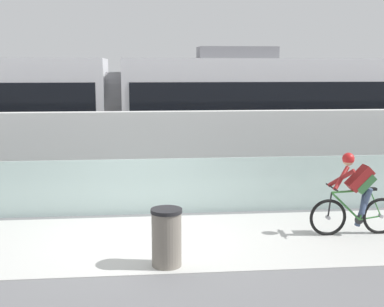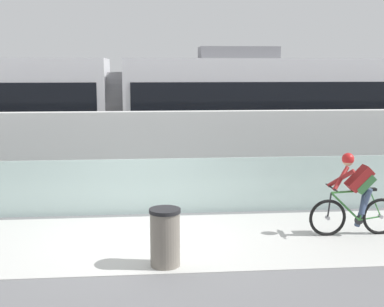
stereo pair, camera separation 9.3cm
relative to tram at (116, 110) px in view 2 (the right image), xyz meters
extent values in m
plane|color=slate|center=(0.81, -6.85, -1.89)|extent=(200.00, 200.00, 0.00)
cube|color=beige|center=(0.81, -6.85, -1.89)|extent=(32.00, 3.20, 0.01)
cube|color=#ADC6C1|center=(0.81, -5.00, -1.28)|extent=(32.00, 0.05, 1.23)
cube|color=silver|center=(0.81, -3.20, -0.84)|extent=(32.00, 0.36, 2.11)
cube|color=#595654|center=(0.81, -0.72, -1.89)|extent=(32.00, 0.08, 0.01)
cube|color=#595654|center=(0.81, 0.72, -1.89)|extent=(32.00, 0.08, 0.01)
cube|color=#232326|center=(-2.22, 0.00, -1.53)|extent=(1.40, 1.88, 0.20)
cylinder|color=black|center=(-2.22, -0.72, -1.59)|extent=(0.60, 0.10, 0.60)
cylinder|color=black|center=(-2.22, 0.72, -1.59)|extent=(0.60, 0.10, 0.60)
cube|color=silver|center=(5.76, 0.00, 0.01)|extent=(11.00, 2.50, 3.10)
cube|color=black|center=(5.76, 0.00, 0.36)|extent=(10.56, 2.54, 1.04)
cube|color=orange|center=(5.76, 0.00, -1.36)|extent=(10.78, 2.53, 0.28)
cube|color=slate|center=(3.78, 0.00, 1.74)|extent=(2.40, 1.10, 0.36)
cube|color=#232326|center=(2.24, 0.00, -1.53)|extent=(1.40, 1.88, 0.20)
cylinder|color=black|center=(2.24, -0.72, -1.59)|extent=(0.60, 0.10, 0.60)
cylinder|color=black|center=(2.24, 0.72, -1.59)|extent=(0.60, 0.10, 0.60)
cylinder|color=#59595B|center=(0.01, 0.00, 0.01)|extent=(0.60, 2.30, 2.30)
torus|color=black|center=(4.33, -6.85, -1.53)|extent=(0.72, 0.06, 0.72)
cylinder|color=#99999E|center=(4.33, -6.85, -1.53)|extent=(0.07, 0.10, 0.07)
torus|color=black|center=(5.38, -6.85, -1.53)|extent=(0.72, 0.06, 0.72)
cylinder|color=#99999E|center=(5.38, -6.85, -1.53)|extent=(0.07, 0.10, 0.07)
cylinder|color=#337233|center=(4.67, -6.85, -1.32)|extent=(0.60, 0.04, 0.58)
cylinder|color=#337233|center=(5.05, -6.85, -1.30)|extent=(0.22, 0.04, 0.59)
cylinder|color=#337233|center=(4.76, -6.85, -1.03)|extent=(0.76, 0.04, 0.07)
cylinder|color=#337233|center=(5.17, -6.85, -1.56)|extent=(0.43, 0.03, 0.09)
cylinder|color=#337233|center=(5.26, -6.85, -1.27)|extent=(0.27, 0.02, 0.53)
cylinder|color=black|center=(4.36, -6.85, -1.29)|extent=(0.08, 0.03, 0.49)
cube|color=black|center=(5.14, -6.85, -0.99)|extent=(0.24, 0.10, 0.05)
cylinder|color=black|center=(4.38, -6.85, -0.94)|extent=(0.03, 0.58, 0.03)
cylinder|color=#262628|center=(4.96, -6.85, -1.59)|extent=(0.18, 0.02, 0.18)
cube|color=maroon|center=(4.92, -6.85, -0.78)|extent=(0.50, 0.28, 0.51)
cube|color=#336638|center=(5.01, -6.85, -0.87)|extent=(0.38, 0.30, 0.38)
sphere|color=tan|center=(4.68, -6.85, -0.43)|extent=(0.20, 0.20, 0.20)
sphere|color=red|center=(4.68, -6.85, -0.40)|extent=(0.23, 0.23, 0.23)
cylinder|color=maroon|center=(4.56, -6.85, -0.77)|extent=(0.44, 0.41, 0.41)
cylinder|color=maroon|center=(4.56, -6.85, -0.77)|extent=(0.44, 0.41, 0.41)
cylinder|color=#384766|center=(5.03, -6.85, -1.35)|extent=(0.29, 0.33, 0.80)
cylinder|color=#384766|center=(5.03, -6.85, -1.21)|extent=(0.29, 0.33, 0.54)
cylinder|color=slate|center=(1.19, -8.10, -1.44)|extent=(0.48, 0.48, 0.90)
cylinder|color=black|center=(1.19, -8.10, -0.96)|extent=(0.51, 0.51, 0.06)
camera|label=1|loc=(0.81, -16.15, 1.30)|focal=48.77mm
camera|label=2|loc=(0.90, -16.16, 1.30)|focal=48.77mm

